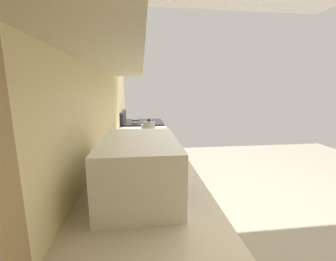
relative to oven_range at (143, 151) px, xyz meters
name	(u,v)px	position (x,y,z in m)	size (l,w,h in m)	color
ground_plane	(285,232)	(-1.44, -1.39, -0.47)	(6.40, 6.40, 0.00)	gray
wall_back	(95,94)	(-1.44, 0.37, 0.90)	(4.12, 0.12, 2.73)	beige
counter_run	(145,230)	(-1.88, 0.00, -0.02)	(3.11, 0.64, 0.91)	beige
oven_range	(143,151)	(0.00, 0.00, 0.00)	(0.66, 0.63, 1.09)	black
microwave	(140,167)	(-2.22, 0.02, 0.57)	(0.53, 0.36, 0.27)	white
bowl	(148,127)	(-0.59, -0.06, 0.48)	(0.17, 0.17, 0.07)	#4C8CBF
kettle	(149,129)	(-0.96, -0.06, 0.52)	(0.17, 0.13, 0.19)	#B7BABF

